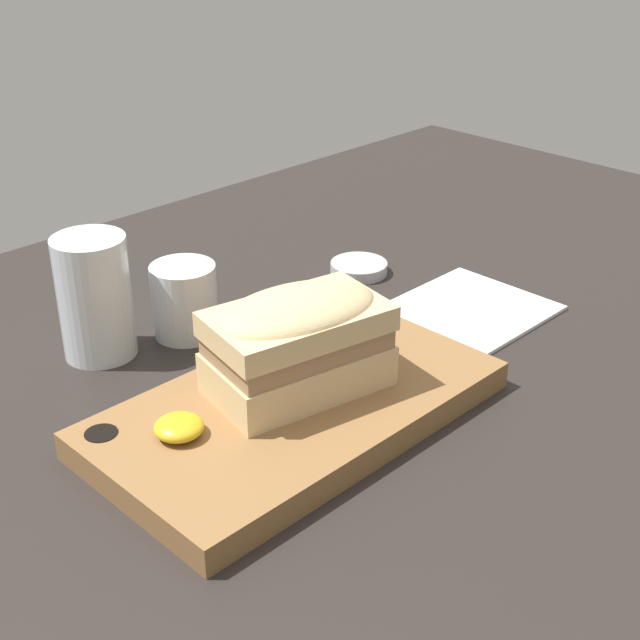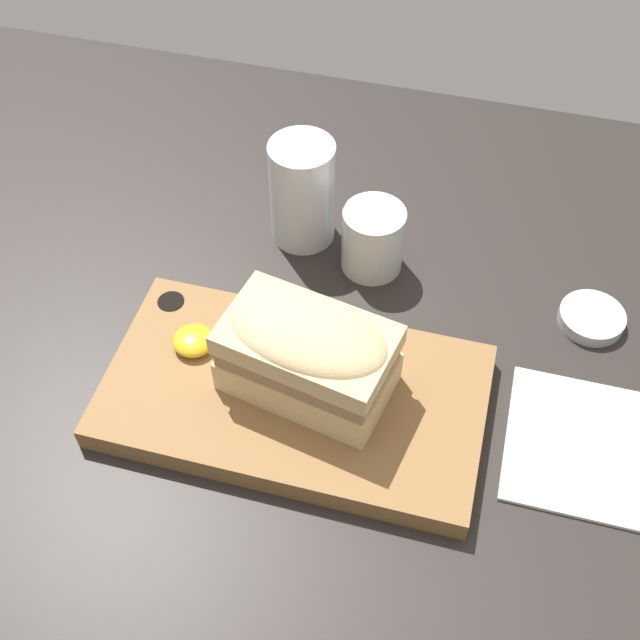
# 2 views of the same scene
# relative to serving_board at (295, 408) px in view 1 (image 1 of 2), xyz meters

# --- Properties ---
(dining_table) EXTENTS (1.68, 0.94, 0.02)m
(dining_table) POSITION_rel_serving_board_xyz_m (-0.02, 0.04, -0.02)
(dining_table) COLOR #282321
(dining_table) RESTS_ON ground
(serving_board) EXTENTS (0.34, 0.19, 0.03)m
(serving_board) POSITION_rel_serving_board_xyz_m (0.00, 0.00, 0.00)
(serving_board) COLOR olive
(serving_board) RESTS_ON dining_table
(sandwich) EXTENTS (0.16, 0.11, 0.09)m
(sandwich) POSITION_rel_serving_board_xyz_m (0.01, 0.01, 0.06)
(sandwich) COLOR #DBBC84
(sandwich) RESTS_ON serving_board
(mustard_dollop) EXTENTS (0.04, 0.04, 0.02)m
(mustard_dollop) POSITION_rel_serving_board_xyz_m (-0.10, 0.02, 0.02)
(mustard_dollop) COLOR gold
(mustard_dollop) RESTS_ON serving_board
(water_glass) EXTENTS (0.07, 0.07, 0.12)m
(water_glass) POSITION_rel_serving_board_xyz_m (-0.05, 0.21, 0.04)
(water_glass) COLOR silver
(water_glass) RESTS_ON dining_table
(wine_glass) EXTENTS (0.06, 0.06, 0.07)m
(wine_glass) POSITION_rel_serving_board_xyz_m (0.03, 0.19, 0.02)
(wine_glass) COLOR silver
(wine_glass) RESTS_ON dining_table
(napkin) EXTENTS (0.15, 0.14, 0.00)m
(napkin) POSITION_rel_serving_board_xyz_m (0.27, 0.02, -0.01)
(napkin) COLOR white
(napkin) RESTS_ON dining_table
(condiment_dish) EXTENTS (0.06, 0.06, 0.01)m
(condiment_dish) POSITION_rel_serving_board_xyz_m (0.26, 0.17, -0.01)
(condiment_dish) COLOR #B2B2B7
(condiment_dish) RESTS_ON dining_table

